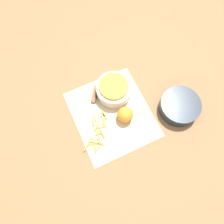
% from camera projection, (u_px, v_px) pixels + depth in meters
% --- Properties ---
extents(ground_plane, '(4.00, 4.00, 0.00)m').
position_uv_depth(ground_plane, '(112.00, 115.00, 1.06)').
color(ground_plane, olive).
extents(cutting_board, '(0.40, 0.36, 0.01)m').
position_uv_depth(cutting_board, '(112.00, 114.00, 1.06)').
color(cutting_board, '#CCB284').
rests_on(cutting_board, ground_plane).
extents(bowl_speckled, '(0.17, 0.17, 0.08)m').
position_uv_depth(bowl_speckled, '(114.00, 89.00, 1.06)').
color(bowl_speckled, silver).
rests_on(bowl_speckled, cutting_board).
extents(bowl_dark, '(0.19, 0.19, 0.06)m').
position_uv_depth(bowl_dark, '(179.00, 106.00, 1.05)').
color(bowl_dark, '#1E2833').
rests_on(bowl_dark, ground_plane).
extents(knife, '(0.21, 0.15, 0.02)m').
position_uv_depth(knife, '(94.00, 100.00, 1.08)').
color(knife, brown).
rests_on(knife, cutting_board).
extents(orange_left, '(0.08, 0.08, 0.08)m').
position_uv_depth(orange_left, '(125.00, 115.00, 1.02)').
color(orange_left, orange).
rests_on(orange_left, cutting_board).
extents(peel_pile, '(0.19, 0.16, 0.01)m').
position_uv_depth(peel_pile, '(98.00, 132.00, 1.02)').
color(peel_pile, orange).
rests_on(peel_pile, cutting_board).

